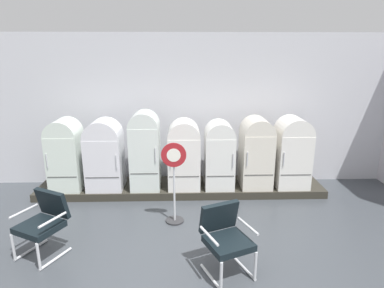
{
  "coord_description": "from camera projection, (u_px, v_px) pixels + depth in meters",
  "views": [
    {
      "loc": [
        0.05,
        -3.53,
        2.93
      ],
      "look_at": [
        0.23,
        2.75,
        1.13
      ],
      "focal_mm": 30.94,
      "sensor_mm": 36.0,
      "label": 1
    }
  ],
  "objects": [
    {
      "name": "back_wall",
      "position": [
        180.0,
        110.0,
        7.26
      ],
      "size": [
        11.76,
        0.12,
        3.27
      ],
      "color": "silver",
      "rests_on": "ground"
    },
    {
      "name": "display_plinth",
      "position": [
        181.0,
        188.0,
        7.08
      ],
      "size": [
        5.97,
        0.95,
        0.16
      ],
      "primitive_type": "cube",
      "color": "#302E25",
      "rests_on": "ground"
    },
    {
      "name": "refrigerator_0",
      "position": [
        65.0,
        152.0,
        6.67
      ],
      "size": [
        0.62,
        0.67,
        1.45
      ],
      "color": "silver",
      "rests_on": "display_plinth"
    },
    {
      "name": "refrigerator_1",
      "position": [
        104.0,
        153.0,
        6.7
      ],
      "size": [
        0.72,
        0.67,
        1.44
      ],
      "color": "white",
      "rests_on": "display_plinth"
    },
    {
      "name": "refrigerator_2",
      "position": [
        145.0,
        148.0,
        6.67
      ],
      "size": [
        0.59,
        0.63,
        1.61
      ],
      "color": "silver",
      "rests_on": "display_plinth"
    },
    {
      "name": "refrigerator_3",
      "position": [
        184.0,
        153.0,
        6.75
      ],
      "size": [
        0.65,
        0.67,
        1.42
      ],
      "color": "white",
      "rests_on": "display_plinth"
    },
    {
      "name": "refrigerator_4",
      "position": [
        219.0,
        153.0,
        6.77
      ],
      "size": [
        0.59,
        0.67,
        1.39
      ],
      "color": "white",
      "rests_on": "display_plinth"
    },
    {
      "name": "refrigerator_5",
      "position": [
        256.0,
        150.0,
        6.81
      ],
      "size": [
        0.62,
        0.73,
        1.46
      ],
      "color": "silver",
      "rests_on": "display_plinth"
    },
    {
      "name": "refrigerator_6",
      "position": [
        292.0,
        150.0,
        6.82
      ],
      "size": [
        0.66,
        0.71,
        1.46
      ],
      "color": "white",
      "rests_on": "display_plinth"
    },
    {
      "name": "armchair_left",
      "position": [
        44.0,
        220.0,
        4.81
      ],
      "size": [
        0.79,
        0.82,
        0.94
      ],
      "color": "silver",
      "rests_on": "ground"
    },
    {
      "name": "armchair_right",
      "position": [
        225.0,
        235.0,
        4.42
      ],
      "size": [
        0.77,
        0.8,
        0.94
      ],
      "color": "silver",
      "rests_on": "ground"
    },
    {
      "name": "sign_stand",
      "position": [
        174.0,
        186.0,
        5.65
      ],
      "size": [
        0.42,
        0.32,
        1.45
      ],
      "color": "#2D2D30",
      "rests_on": "ground"
    }
  ]
}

